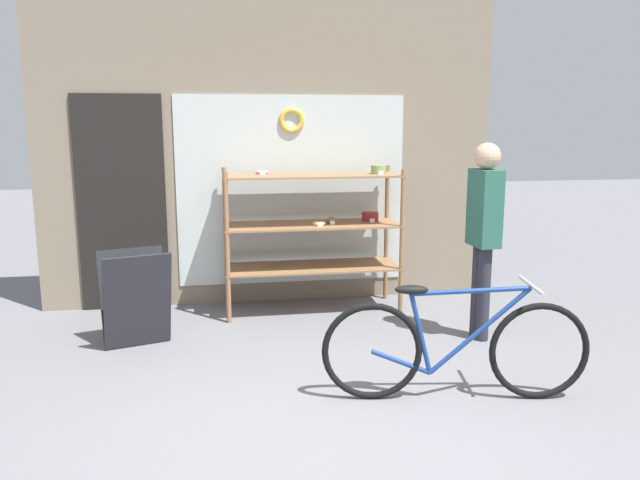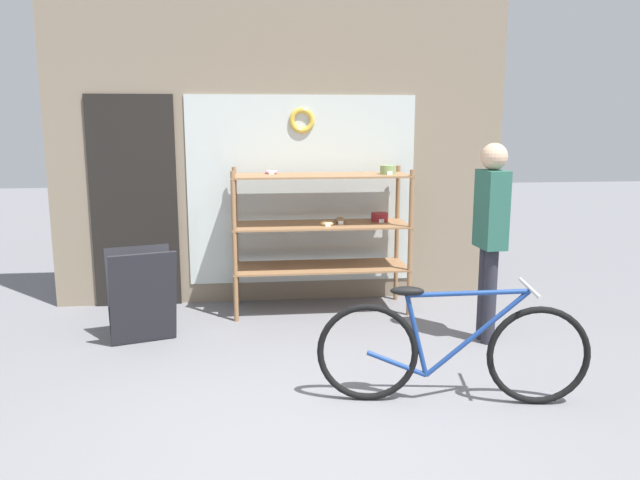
{
  "view_description": "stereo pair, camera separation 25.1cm",
  "coord_description": "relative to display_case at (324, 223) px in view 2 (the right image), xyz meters",
  "views": [
    {
      "loc": [
        -0.59,
        -3.28,
        1.83
      ],
      "look_at": [
        0.17,
        1.14,
        0.98
      ],
      "focal_mm": 35.0,
      "sensor_mm": 36.0,
      "label": 1
    },
    {
      "loc": [
        -0.34,
        -3.32,
        1.83
      ],
      "look_at": [
        0.17,
        1.14,
        0.98
      ],
      "focal_mm": 35.0,
      "sensor_mm": 36.0,
      "label": 2
    }
  ],
  "objects": [
    {
      "name": "storefront_facade",
      "position": [
        -0.42,
        0.43,
        0.95
      ],
      "size": [
        4.57,
        0.13,
        3.77
      ],
      "color": "gray",
      "rests_on": "ground_plane"
    },
    {
      "name": "pedestrian",
      "position": [
        1.25,
        -1.05,
        0.12
      ],
      "size": [
        0.22,
        0.33,
        1.67
      ],
      "rotation": [
        0.0,
        0.0,
        1.61
      ],
      "color": "#282833",
      "rests_on": "ground_plane"
    },
    {
      "name": "display_case",
      "position": [
        0.0,
        0.0,
        0.0
      ],
      "size": [
        1.69,
        0.58,
        1.43
      ],
      "color": "#8E6642",
      "rests_on": "ground_plane"
    },
    {
      "name": "bicycle",
      "position": [
        0.58,
        -2.16,
        -0.51
      ],
      "size": [
        1.77,
        0.48,
        0.8
      ],
      "rotation": [
        0.0,
        0.0,
        -0.17
      ],
      "color": "black",
      "rests_on": "ground_plane"
    },
    {
      "name": "ground_plane",
      "position": [
        -0.38,
        -2.6,
        -0.87
      ],
      "size": [
        30.0,
        30.0,
        0.0
      ],
      "primitive_type": "plane",
      "color": "slate"
    },
    {
      "name": "sandwich_board",
      "position": [
        -1.63,
        -0.76,
        -0.46
      ],
      "size": [
        0.62,
        0.52,
        0.79
      ],
      "rotation": [
        0.0,
        0.0,
        0.3
      ],
      "color": "#232328",
      "rests_on": "ground_plane"
    }
  ]
}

